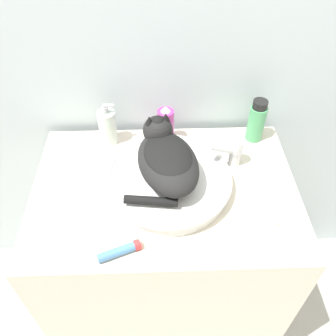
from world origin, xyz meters
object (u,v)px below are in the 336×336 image
faucet (233,151)px  soap_bar (263,219)px  spray_bottle_trigger (166,125)px  mouthwash_bottle (257,121)px  soap_pump_bottle (108,127)px  cream_tube (120,251)px  cat (166,157)px

faucet → soap_bar: 0.27m
spray_bottle_trigger → mouthwash_bottle: bearing=-0.0°
soap_pump_bottle → spray_bottle_trigger: bearing=0.0°
cream_tube → soap_bar: cream_tube is taller
faucet → cream_tube: faucet is taller
soap_bar → cat: bearing=150.8°
faucet → cream_tube: bearing=19.3°
soap_pump_bottle → soap_bar: (0.51, -0.40, -0.06)m
spray_bottle_trigger → soap_bar: bearing=-53.7°
soap_pump_bottle → cream_tube: size_ratio=1.34×
faucet → soap_pump_bottle: bearing=-41.6°
cat → soap_bar: size_ratio=4.16×
mouthwash_bottle → cream_tube: mouthwash_bottle is taller
soap_pump_bottle → cream_tube: bearing=-82.0°
mouthwash_bottle → cream_tube: 0.71m
faucet → mouthwash_bottle: bearing=-151.9°
soap_pump_bottle → soap_bar: soap_pump_bottle is taller
cat → faucet: bearing=-84.0°
spray_bottle_trigger → cream_tube: 0.53m
soap_pump_bottle → cat: bearing=-47.6°
soap_pump_bottle → soap_bar: 0.66m
faucet → spray_bottle_trigger: (-0.23, 0.14, 0.01)m
cat → mouthwash_bottle: 0.42m
mouthwash_bottle → soap_bar: (-0.05, -0.40, -0.07)m
spray_bottle_trigger → cream_tube: (-0.15, -0.50, -0.06)m
soap_pump_bottle → soap_bar: size_ratio=2.20×
soap_pump_bottle → faucet: bearing=-17.7°
cat → mouthwash_bottle: cat is taller
soap_pump_bottle → mouthwash_bottle: bearing=-0.0°
cat → spray_bottle_trigger: (0.01, 0.23, -0.06)m
mouthwash_bottle → soap_bar: 0.41m
cat → cream_tube: cat is taller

